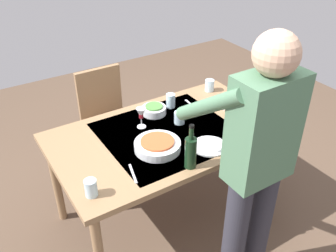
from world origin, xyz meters
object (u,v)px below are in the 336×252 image
(wine_glass_left, at_px, (230,106))
(serving_bowl_pasta, at_px, (157,145))
(chair_near, at_px, (106,114))
(dinner_plate_near, at_px, (210,146))
(wine_glass_right, at_px, (141,114))
(water_cup_near_right, at_px, (171,101))
(person_server, at_px, (256,161))
(water_cup_near_left, at_px, (91,188))
(dining_table, at_px, (168,141))
(water_cup_far_right, at_px, (210,85))
(water_cup_far_left, at_px, (179,118))
(dinner_plate_far, at_px, (224,103))
(wine_bottle, at_px, (191,152))
(side_bowl_salad, at_px, (154,110))

(wine_glass_left, distance_m, serving_bowl_pasta, 0.64)
(chair_near, xyz_separation_m, dinner_plate_near, (-0.24, 1.15, 0.25))
(wine_glass_right, relative_size, water_cup_near_right, 1.40)
(serving_bowl_pasta, relative_size, dinner_plate_near, 1.30)
(wine_glass_left, height_order, serving_bowl_pasta, wine_glass_left)
(person_server, height_order, wine_glass_right, person_server)
(water_cup_near_left, bearing_deg, chair_near, -116.57)
(dining_table, relative_size, water_cup_far_right, 16.36)
(water_cup_far_left, distance_m, dinner_plate_far, 0.46)
(serving_bowl_pasta, bearing_deg, dinner_plate_far, -161.71)
(person_server, height_order, water_cup_far_left, person_server)
(wine_glass_right, bearing_deg, chair_near, -91.22)
(wine_glass_left, bearing_deg, water_cup_near_left, 10.84)
(wine_bottle, distance_m, water_cup_far_left, 0.50)
(chair_near, height_order, serving_bowl_pasta, chair_near)
(wine_bottle, xyz_separation_m, water_cup_far_left, (-0.22, -0.45, -0.07))
(wine_glass_left, bearing_deg, dinner_plate_near, 31.68)
(chair_near, relative_size, dinner_plate_far, 3.96)
(wine_glass_right, height_order, dinner_plate_near, wine_glass_right)
(water_cup_far_left, bearing_deg, water_cup_near_left, 24.00)
(person_server, relative_size, side_bowl_salad, 9.38)
(water_cup_far_right, height_order, serving_bowl_pasta, water_cup_far_right)
(wine_bottle, xyz_separation_m, side_bowl_salad, (-0.13, -0.66, -0.08))
(water_cup_near_left, height_order, water_cup_near_right, water_cup_near_right)
(chair_near, distance_m, water_cup_near_right, 0.71)
(dining_table, distance_m, person_server, 0.78)
(person_server, distance_m, dinner_plate_far, 1.00)
(chair_near, distance_m, side_bowl_salad, 0.67)
(water_cup_near_left, bearing_deg, dinner_plate_far, -161.71)
(chair_near, distance_m, dinner_plate_near, 1.20)
(dining_table, height_order, chair_near, chair_near)
(water_cup_near_left, bearing_deg, side_bowl_salad, -141.92)
(serving_bowl_pasta, bearing_deg, chair_near, -93.27)
(wine_glass_right, bearing_deg, dinner_plate_near, 119.97)
(wine_glass_right, xyz_separation_m, water_cup_far_right, (-0.75, -0.19, -0.06))
(person_server, bearing_deg, wine_glass_right, -76.25)
(dining_table, height_order, water_cup_far_left, water_cup_far_left)
(wine_bottle, relative_size, dinner_plate_far, 1.29)
(chair_near, xyz_separation_m, side_bowl_salad, (-0.16, 0.58, 0.28))
(water_cup_near_left, relative_size, water_cup_near_right, 0.96)
(dining_table, bearing_deg, person_server, 97.32)
(water_cup_near_right, relative_size, water_cup_far_right, 1.11)
(water_cup_far_left, bearing_deg, person_server, 87.18)
(side_bowl_salad, bearing_deg, wine_bottle, 78.46)
(dining_table, bearing_deg, serving_bowl_pasta, 39.14)
(wine_glass_right, height_order, side_bowl_salad, wine_glass_right)
(water_cup_far_left, xyz_separation_m, side_bowl_salad, (0.09, -0.21, -0.01))
(dining_table, xyz_separation_m, wine_glass_right, (0.12, -0.15, 0.18))
(wine_bottle, height_order, wine_glass_right, wine_bottle)
(wine_glass_right, bearing_deg, side_bowl_salad, -146.05)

